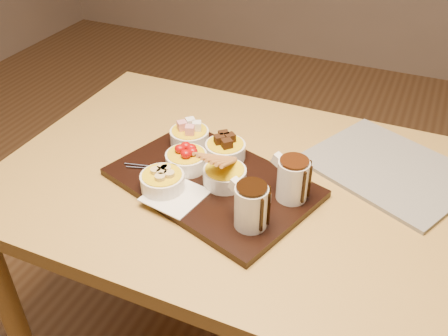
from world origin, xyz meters
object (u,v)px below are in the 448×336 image
at_px(newspaper, 389,168).
at_px(pitcher_milk_chocolate, 293,180).
at_px(dining_table, 247,211).
at_px(pitcher_dark_chocolate, 251,207).
at_px(serving_board, 212,183).
at_px(bowl_strawberries, 186,161).

bearing_deg(newspaper, pitcher_milk_chocolate, -104.05).
relative_size(dining_table, pitcher_milk_chocolate, 12.67).
height_order(pitcher_dark_chocolate, newspaper, pitcher_dark_chocolate).
xyz_separation_m(dining_table, pitcher_milk_chocolate, (0.12, -0.04, 0.16)).
relative_size(serving_board, newspaper, 1.26).
height_order(pitcher_dark_chocolate, pitcher_milk_chocolate, same).
distance_m(dining_table, pitcher_dark_chocolate, 0.24).
distance_m(pitcher_dark_chocolate, pitcher_milk_chocolate, 0.13).
bearing_deg(dining_table, pitcher_dark_chocolate, -67.50).
bearing_deg(serving_board, dining_table, 57.40).
bearing_deg(pitcher_dark_chocolate, pitcher_milk_chocolate, 85.60).
bearing_deg(pitcher_milk_chocolate, dining_table, 177.50).
bearing_deg(bowl_strawberries, pitcher_dark_chocolate, -30.88).
bearing_deg(serving_board, bowl_strawberries, -176.42).
bearing_deg(bowl_strawberries, serving_board, -14.65).
distance_m(pitcher_milk_chocolate, newspaper, 0.29).
bearing_deg(pitcher_dark_chocolate, bowl_strawberries, 167.35).
height_order(serving_board, newspaper, serving_board).
xyz_separation_m(serving_board, pitcher_milk_chocolate, (0.19, 0.01, 0.06)).
relative_size(serving_board, pitcher_milk_chocolate, 4.86).
relative_size(bowl_strawberries, pitcher_milk_chocolate, 1.06).
xyz_separation_m(serving_board, bowl_strawberries, (-0.08, 0.02, 0.03)).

